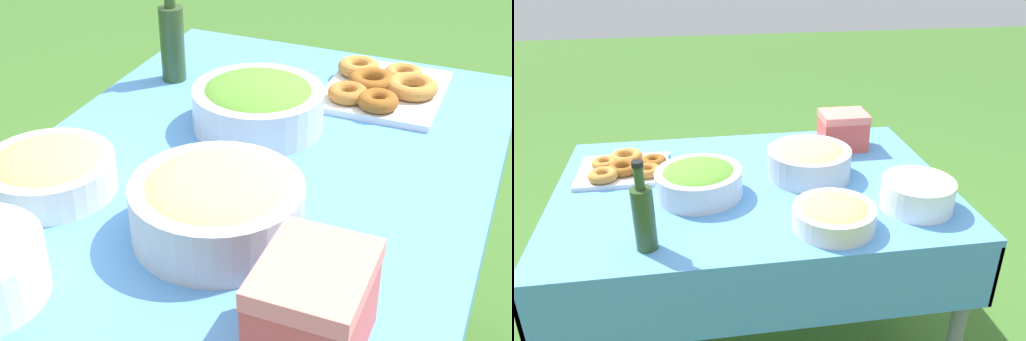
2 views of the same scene
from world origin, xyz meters
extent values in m
cube|color=#4C8CD1|center=(0.00, 0.00, 0.75)|extent=(1.36, 0.94, 0.02)
cube|color=#4C8CD1|center=(0.00, -0.46, 0.63)|extent=(1.36, 0.01, 0.22)
cube|color=#4C8CD1|center=(0.00, 0.46, 0.63)|extent=(1.36, 0.01, 0.22)
cube|color=#4C8CD1|center=(-0.67, 0.00, 0.63)|extent=(0.01, 0.94, 0.22)
cube|color=#4C8CD1|center=(0.67, 0.00, 0.63)|extent=(0.01, 0.94, 0.22)
cylinder|color=slate|center=(0.62, -0.41, 0.37)|extent=(0.05, 0.05, 0.74)
cylinder|color=slate|center=(-0.62, 0.41, 0.37)|extent=(0.05, 0.05, 0.74)
cylinder|color=slate|center=(0.62, 0.41, 0.37)|extent=(0.05, 0.05, 0.74)
cylinder|color=silver|center=(-0.19, -0.05, 0.81)|extent=(0.29, 0.29, 0.09)
ellipsoid|color=#51892D|center=(-0.19, -0.05, 0.84)|extent=(0.25, 0.25, 0.07)
cylinder|color=#B2B7BC|center=(0.21, 0.04, 0.81)|extent=(0.30, 0.30, 0.10)
ellipsoid|color=tan|center=(0.21, 0.04, 0.85)|extent=(0.26, 0.26, 0.07)
cube|color=silver|center=(-0.46, 0.17, 0.77)|extent=(0.32, 0.27, 0.02)
torus|color=#A36628|center=(-0.36, 0.10, 0.79)|extent=(0.13, 0.13, 0.03)
torus|color=#B27533|center=(-0.53, 0.19, 0.79)|extent=(0.12, 0.12, 0.03)
torus|color=brown|center=(-0.35, 0.18, 0.79)|extent=(0.11, 0.11, 0.03)
torus|color=brown|center=(-0.45, 0.13, 0.79)|extent=(0.13, 0.13, 0.03)
torus|color=#B27533|center=(-0.52, 0.08, 0.79)|extent=(0.14, 0.14, 0.03)
torus|color=#B27533|center=(-0.45, 0.23, 0.79)|extent=(0.17, 0.17, 0.03)
cylinder|color=white|center=(0.50, -0.24, 0.77)|extent=(0.23, 0.23, 0.01)
cylinder|color=white|center=(0.50, -0.24, 0.78)|extent=(0.23, 0.23, 0.01)
cylinder|color=white|center=(0.50, -0.24, 0.79)|extent=(0.23, 0.23, 0.01)
cylinder|color=white|center=(0.50, -0.24, 0.80)|extent=(0.23, 0.23, 0.01)
cylinder|color=white|center=(0.50, -0.24, 0.82)|extent=(0.23, 0.23, 0.01)
cylinder|color=white|center=(0.50, -0.24, 0.83)|extent=(0.23, 0.23, 0.01)
cylinder|color=white|center=(0.50, -0.24, 0.84)|extent=(0.23, 0.23, 0.01)
cylinder|color=white|center=(0.50, -0.24, 0.85)|extent=(0.23, 0.23, 0.01)
cylinder|color=#2D4723|center=(-0.34, -0.35, 0.86)|extent=(0.06, 0.06, 0.19)
cylinder|color=#2D4723|center=(-0.34, -0.35, 0.98)|extent=(0.03, 0.03, 0.07)
cylinder|color=black|center=(-0.34, -0.35, 1.02)|extent=(0.03, 0.03, 0.02)
cylinder|color=silver|center=(0.20, -0.32, 0.80)|extent=(0.25, 0.25, 0.07)
ellipsoid|color=tan|center=(0.20, -0.32, 0.82)|extent=(0.22, 0.22, 0.06)
cube|color=#E04C42|center=(0.40, 0.27, 0.82)|extent=(0.18, 0.14, 0.12)
cube|color=#FF7A70|center=(0.40, 0.27, 0.90)|extent=(0.18, 0.15, 0.03)
camera|label=1|loc=(1.11, 0.48, 1.51)|focal=50.00mm
camera|label=2|loc=(-0.18, -1.55, 1.56)|focal=35.00mm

